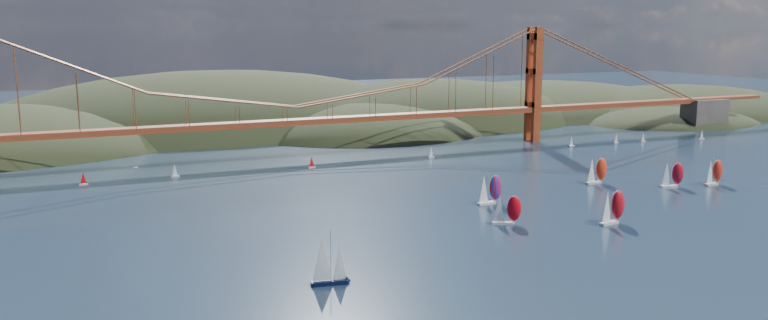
{
  "coord_description": "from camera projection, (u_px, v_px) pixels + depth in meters",
  "views": [
    {
      "loc": [
        -94.67,
        -121.25,
        55.64
      ],
      "look_at": [
        0.13,
        90.0,
        13.98
      ],
      "focal_mm": 35.0,
      "sensor_mm": 36.0,
      "label": 1
    }
  ],
  "objects": [
    {
      "name": "distant_boat_5",
      "position": [
        616.0,
        138.0,
        358.99
      ],
      "size": [
        3.0,
        2.0,
        4.7
      ],
      "color": "silver",
      "rests_on": "ground"
    },
    {
      "name": "racer_2",
      "position": [
        714.0,
        172.0,
        264.47
      ],
      "size": [
        8.89,
        4.48,
        10.0
      ],
      "rotation": [
        0.0,
        0.0,
        0.17
      ],
      "color": "silver",
      "rests_on": "ground"
    },
    {
      "name": "gull",
      "position": [
        136.0,
        167.0,
        149.17
      ],
      "size": [
        0.9,
        0.25,
        0.17
      ],
      "color": "white",
      "rests_on": "ground"
    },
    {
      "name": "racer_1",
      "position": [
        612.0,
        206.0,
        212.18
      ],
      "size": [
        9.59,
        5.02,
        10.76
      ],
      "rotation": [
        0.0,
        0.0,
        0.2
      ],
      "color": "silver",
      "rests_on": "ground"
    },
    {
      "name": "distant_boat_6",
      "position": [
        643.0,
        137.0,
        362.15
      ],
      "size": [
        3.0,
        2.0,
        4.7
      ],
      "color": "silver",
      "rests_on": "ground"
    },
    {
      "name": "distant_boat_2",
      "position": [
        83.0,
        178.0,
        264.74
      ],
      "size": [
        3.0,
        2.0,
        4.7
      ],
      "color": "silver",
      "rests_on": "ground"
    },
    {
      "name": "distant_boat_9",
      "position": [
        312.0,
        162.0,
        296.42
      ],
      "size": [
        3.0,
        2.0,
        4.7
      ],
      "color": "silver",
      "rests_on": "ground"
    },
    {
      "name": "distant_boat_3",
      "position": [
        175.0,
        171.0,
        278.45
      ],
      "size": [
        3.0,
        2.0,
        4.7
      ],
      "color": "silver",
      "rests_on": "ground"
    },
    {
      "name": "distant_boat_8",
      "position": [
        431.0,
        152.0,
        319.12
      ],
      "size": [
        3.0,
        2.0,
        4.7
      ],
      "color": "silver",
      "rests_on": "ground"
    },
    {
      "name": "distant_boat_4",
      "position": [
        571.0,
        142.0,
        348.61
      ],
      "size": [
        3.0,
        2.0,
        4.7
      ],
      "color": "silver",
      "rests_on": "ground"
    },
    {
      "name": "racer_4",
      "position": [
        672.0,
        174.0,
        260.55
      ],
      "size": [
        8.79,
        4.47,
        9.88
      ],
      "rotation": [
        0.0,
        0.0,
        -0.18
      ],
      "color": "white",
      "rests_on": "ground"
    },
    {
      "name": "ground",
      "position": [
        559.0,
        295.0,
        156.88
      ],
      "size": [
        1200.0,
        1200.0,
        0.0
      ],
      "primitive_type": "plane",
      "color": "black",
      "rests_on": "ground"
    },
    {
      "name": "headlands",
      "position": [
        321.0,
        147.0,
        427.08
      ],
      "size": [
        725.0,
        225.0,
        96.0
      ],
      "color": "black",
      "rests_on": "ground"
    },
    {
      "name": "racer_3",
      "position": [
        596.0,
        170.0,
        266.67
      ],
      "size": [
        9.05,
        3.82,
        10.31
      ],
      "rotation": [
        0.0,
        0.0,
        0.07
      ],
      "color": "silver",
      "rests_on": "ground"
    },
    {
      "name": "distant_boat_7",
      "position": [
        702.0,
        135.0,
        371.01
      ],
      "size": [
        3.0,
        2.0,
        4.7
      ],
      "color": "silver",
      "rests_on": "ground"
    },
    {
      "name": "sloop_navy",
      "position": [
        327.0,
        261.0,
        162.06
      ],
      "size": [
        8.26,
        5.11,
        12.38
      ],
      "rotation": [
        0.0,
        0.0,
        -0.17
      ],
      "color": "black",
      "rests_on": "ground"
    },
    {
      "name": "racer_rwb",
      "position": [
        490.0,
        189.0,
        235.97
      ],
      "size": [
        9.09,
        3.97,
        10.31
      ],
      "rotation": [
        0.0,
        0.0,
        0.09
      ],
      "color": "white",
      "rests_on": "ground"
    },
    {
      "name": "racer_0",
      "position": [
        506.0,
        209.0,
        211.82
      ],
      "size": [
        8.42,
        5.77,
        9.43
      ],
      "rotation": [
        0.0,
        0.0,
        -0.4
      ],
      "color": "white",
      "rests_on": "ground"
    },
    {
      "name": "bridge",
      "position": [
        292.0,
        83.0,
        312.09
      ],
      "size": [
        552.0,
        12.0,
        55.0
      ],
      "color": "brown",
      "rests_on": "ground"
    }
  ]
}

